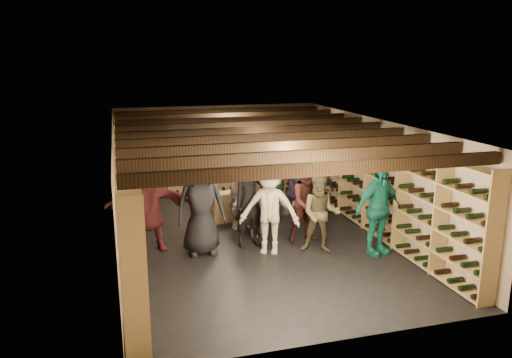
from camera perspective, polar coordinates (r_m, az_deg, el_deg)
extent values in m
plane|color=black|center=(10.49, 0.04, -6.83)|extent=(8.00, 8.00, 0.00)
cube|color=tan|center=(13.93, -4.41, 3.45)|extent=(5.50, 0.02, 2.40)
cube|color=tan|center=(6.55, 9.63, -8.81)|extent=(5.50, 0.02, 2.40)
cube|color=tan|center=(9.78, -15.68, -1.52)|extent=(0.02, 8.00, 2.40)
cube|color=tan|center=(11.17, 13.76, 0.48)|extent=(0.02, 8.00, 2.40)
cube|color=beige|center=(9.90, 0.04, 6.28)|extent=(5.50, 8.00, 0.01)
cube|color=black|center=(6.67, 8.18, 1.21)|extent=(5.40, 0.12, 0.18)
cube|color=black|center=(7.46, 5.49, 2.63)|extent=(5.40, 0.12, 0.18)
cube|color=black|center=(8.27, 3.32, 3.77)|extent=(5.40, 0.12, 0.18)
cube|color=black|center=(9.09, 1.53, 4.70)|extent=(5.40, 0.12, 0.18)
cube|color=black|center=(9.92, 0.04, 5.48)|extent=(5.40, 0.12, 0.18)
cube|color=black|center=(10.76, -1.22, 6.13)|extent=(5.40, 0.12, 0.18)
cube|color=black|center=(11.60, -2.31, 6.68)|extent=(5.40, 0.12, 0.18)
cube|color=black|center=(12.45, -3.25, 7.16)|extent=(5.40, 0.12, 0.18)
cube|color=black|center=(13.30, -4.07, 7.58)|extent=(5.40, 0.12, 0.18)
cube|color=#A2854E|center=(9.81, -14.59, -2.16)|extent=(0.32, 7.50, 2.15)
cube|color=#A2854E|center=(11.11, 12.91, -0.20)|extent=(0.32, 7.50, 2.15)
cube|color=#A2854E|center=(13.79, -4.26, 2.82)|extent=(4.70, 0.30, 2.15)
cube|color=tan|center=(11.55, -3.87, -4.44)|extent=(0.55, 0.41, 0.17)
cube|color=tan|center=(11.50, -3.88, -3.64)|extent=(0.55, 0.41, 0.17)
cube|color=tan|center=(11.45, -3.89, -2.83)|extent=(0.55, 0.41, 0.17)
cube|color=tan|center=(11.40, -3.91, -2.01)|extent=(0.55, 0.41, 0.17)
cube|color=tan|center=(12.69, 2.08, -2.73)|extent=(0.57, 0.44, 0.17)
cube|color=tan|center=(12.65, 2.09, -1.99)|extent=(0.57, 0.44, 0.17)
cube|color=tan|center=(12.60, 2.09, -1.25)|extent=(0.57, 0.44, 0.17)
cube|color=tan|center=(12.42, 4.62, -3.14)|extent=(0.53, 0.38, 0.17)
imported|color=black|center=(9.52, -6.32, -3.02)|extent=(0.95, 0.62, 1.91)
imported|color=black|center=(9.84, -0.75, -2.64)|extent=(0.75, 0.59, 1.82)
imported|color=brown|center=(9.64, 7.41, -3.95)|extent=(0.92, 0.84, 1.55)
imported|color=beige|center=(9.47, 1.55, -3.38)|extent=(1.33, 1.09, 1.80)
imported|color=#187B68|center=(9.73, 13.77, -3.31)|extent=(1.13, 0.68, 1.80)
imported|color=maroon|center=(9.83, -12.26, -2.91)|extent=(1.73, 0.62, 1.85)
imported|color=#1C1B3E|center=(11.27, 0.18, -0.71)|extent=(0.86, 0.57, 1.74)
imported|color=gray|center=(10.89, -1.71, -1.42)|extent=(0.70, 0.55, 1.68)
imported|color=#421A19|center=(10.16, 6.00, -2.66)|extent=(0.83, 0.66, 1.66)
imported|color=#B7AFA6|center=(10.34, 0.34, -1.80)|extent=(1.21, 0.72, 1.83)
imported|color=#284A31|center=(11.65, 2.17, -0.47)|extent=(1.04, 0.77, 1.65)
imported|color=#644F7C|center=(11.83, 4.70, -0.40)|extent=(1.55, 1.04, 1.60)
imported|color=#2E2F33|center=(12.03, 7.16, -0.17)|extent=(0.92, 0.75, 1.63)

